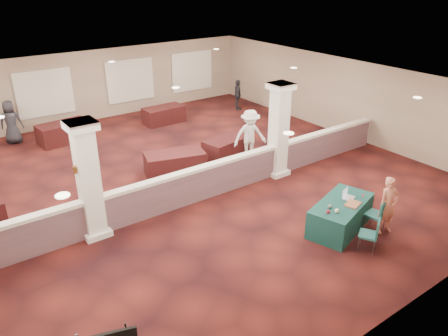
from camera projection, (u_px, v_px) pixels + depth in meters
ground at (180, 180)px, 14.73m from camera, size 16.00×16.00×0.00m
wall_back at (89, 86)px, 19.96m from camera, size 16.00×0.04×3.20m
wall_front at (394, 258)px, 8.17m from camera, size 16.00×0.04×3.20m
wall_right at (343, 97)px, 18.31m from camera, size 0.04×16.00×3.20m
ceiling at (176, 87)px, 13.39m from camera, size 16.00×16.00×0.02m
partition_wall at (204, 181)px, 13.39m from camera, size 15.60×0.28×1.10m
column_left at (89, 180)px, 11.08m from camera, size 0.72×0.72×3.20m
column_right at (279, 129)px, 14.53m from camera, size 0.72×0.72×3.20m
sconce_left at (76, 170)px, 10.78m from camera, size 0.12×0.12×0.18m
sconce_right at (97, 164)px, 11.08m from camera, size 0.12×0.12×0.18m
near_table at (340, 215)px, 11.88m from camera, size 2.32×1.63×0.81m
conf_chair_main at (379, 213)px, 11.70m from camera, size 0.53×0.54×0.93m
conf_chair_side at (372, 232)px, 10.89m from camera, size 0.61×0.61×0.89m
woman at (388, 205)px, 11.56m from camera, size 0.66×0.52×1.61m
far_table_front_center at (175, 164)px, 15.00m from camera, size 2.20×1.51×0.81m
far_table_front_right at (228, 148)px, 16.42m from camera, size 2.02×1.27×0.76m
far_table_back_center at (64, 132)px, 17.83m from camera, size 2.11×1.22×0.81m
far_table_back_right at (164, 115)px, 20.07m from camera, size 1.89×0.99×0.75m
attendee_b at (250, 136)px, 15.92m from camera, size 1.35×0.91×1.93m
attendee_c at (238, 95)px, 21.77m from camera, size 0.80×0.99×1.52m
attendee_d at (11, 122)px, 17.55m from camera, size 0.99×0.77×1.77m
laptop_base at (349, 198)px, 11.92m from camera, size 0.42×0.35×0.02m
laptop_screen at (345, 192)px, 11.93m from camera, size 0.35×0.12×0.24m
screen_glow at (345, 193)px, 11.93m from camera, size 0.32×0.10×0.21m
knitting at (353, 204)px, 11.59m from camera, size 0.52×0.45×0.03m
yarn_cream at (337, 211)px, 11.18m from camera, size 0.12×0.12×0.12m
yarn_red at (328, 212)px, 11.15m from camera, size 0.11×0.11×0.11m
yarn_grey at (330, 206)px, 11.39m from camera, size 0.11×0.11×0.11m
scissors at (363, 195)px, 12.06m from camera, size 0.14×0.07×0.01m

